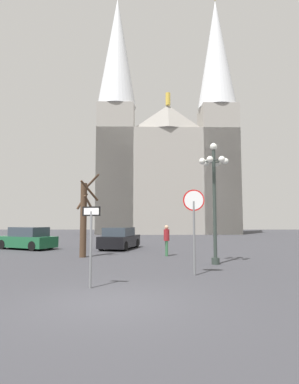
% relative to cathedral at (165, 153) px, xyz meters
% --- Properties ---
extents(ground_plane, '(120.00, 120.00, 0.00)m').
position_rel_cathedral_xyz_m(ground_plane, '(-3.56, -39.54, -12.22)').
color(ground_plane, '#38383D').
extents(cathedral, '(20.80, 10.81, 36.78)m').
position_rel_cathedral_xyz_m(cathedral, '(0.00, 0.00, 0.00)').
color(cathedral, gray).
rests_on(cathedral, ground).
extents(stop_sign, '(0.78, 0.20, 3.12)m').
position_rel_cathedral_xyz_m(stop_sign, '(-0.97, -35.74, -10.03)').
color(stop_sign, slate).
rests_on(stop_sign, ground).
extents(one_way_arrow_sign, '(0.56, 0.15, 2.40)m').
position_rel_cathedral_xyz_m(one_way_arrow_sign, '(-4.35, -37.87, -10.71)').
color(one_way_arrow_sign, slate).
rests_on(one_way_arrow_sign, ground).
extents(street_lamp, '(1.36, 1.22, 5.58)m').
position_rel_cathedral_xyz_m(street_lamp, '(0.39, -32.86, -8.65)').
color(street_lamp, '#2D3833').
rests_on(street_lamp, ground).
extents(bare_tree, '(1.27, 1.67, 4.59)m').
position_rel_cathedral_xyz_m(bare_tree, '(-6.17, -30.11, -10.02)').
color(bare_tree, '#473323').
rests_on(bare_tree, ground).
extents(parked_car_near_green, '(4.53, 3.43, 1.52)m').
position_rel_cathedral_xyz_m(parked_car_near_green, '(-11.04, -25.39, -11.51)').
color(parked_car_near_green, '#1E5B38').
rests_on(parked_car_near_green, ground).
extents(parked_car_far_black, '(2.72, 4.38, 1.49)m').
position_rel_cathedral_xyz_m(parked_car_far_black, '(-4.68, -25.21, -11.52)').
color(parked_car_far_black, black).
rests_on(parked_car_far_black, ground).
extents(pedestrian_walking, '(0.32, 0.32, 1.71)m').
position_rel_cathedral_xyz_m(pedestrian_walking, '(-1.64, -29.53, -11.18)').
color(pedestrian_walking, '#33663F').
rests_on(pedestrian_walking, ground).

